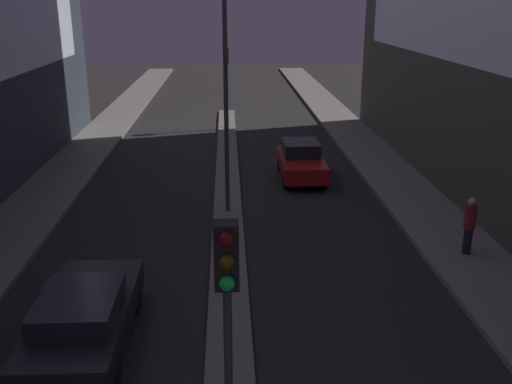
% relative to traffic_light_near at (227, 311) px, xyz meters
% --- Properties ---
extents(median_strip, '(1.04, 34.10, 0.14)m').
position_rel_traffic_light_near_xyz_m(median_strip, '(0.00, 15.55, -3.46)').
color(median_strip, '#66605B').
rests_on(median_strip, ground).
extents(traffic_light_near, '(0.32, 0.42, 4.62)m').
position_rel_traffic_light_near_xyz_m(traffic_light_near, '(0.00, 0.00, 0.00)').
color(traffic_light_near, '#383838').
rests_on(traffic_light_near, median_strip).
extents(traffic_light_mid, '(0.32, 0.42, 4.62)m').
position_rel_traffic_light_near_xyz_m(traffic_light_mid, '(0.00, 27.15, 0.00)').
color(traffic_light_mid, '#383838').
rests_on(traffic_light_mid, median_strip).
extents(street_lamp, '(0.53, 0.53, 7.98)m').
position_rel_traffic_light_near_xyz_m(street_lamp, '(0.00, 12.79, 2.12)').
color(street_lamp, '#383838').
rests_on(street_lamp, median_strip).
extents(car_left_lane, '(1.94, 4.79, 1.46)m').
position_rel_traffic_light_near_xyz_m(car_left_lane, '(-3.19, 4.59, -2.77)').
color(car_left_lane, black).
rests_on(car_left_lane, ground).
extents(car_right_lane, '(1.79, 4.12, 1.59)m').
position_rel_traffic_light_near_xyz_m(car_right_lane, '(3.19, 17.01, -2.74)').
color(car_right_lane, maroon).
rests_on(car_right_lane, ground).
extents(pedestrian_on_right_sidewalk, '(0.34, 0.34, 1.76)m').
position_rel_traffic_light_near_xyz_m(pedestrian_on_right_sidewalk, '(7.13, 8.70, -2.42)').
color(pedestrian_on_right_sidewalk, black).
rests_on(pedestrian_on_right_sidewalk, sidewalk_right).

